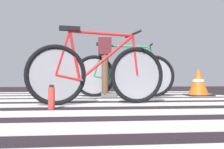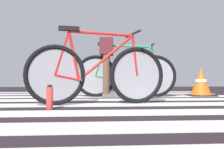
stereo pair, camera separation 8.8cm
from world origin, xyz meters
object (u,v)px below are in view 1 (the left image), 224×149
object	(u,v)px
cyclist_2_of_2	(105,59)
traffic_cone	(198,83)
bicycle_1_of_2	(98,73)
water_bottle	(51,98)
bicycle_2_of_2	(124,74)

from	to	relation	value
cyclist_2_of_2	traffic_cone	xyz separation A→B (m)	(1.71, 0.11, -0.41)
bicycle_1_of_2	water_bottle	size ratio (longest dim) A/B	6.81
water_bottle	traffic_cone	distance (m)	3.12
bicycle_1_of_2	traffic_cone	world-z (taller)	bicycle_1_of_2
bicycle_1_of_2	traffic_cone	distance (m)	2.42
bicycle_1_of_2	bicycle_2_of_2	world-z (taller)	same
cyclist_2_of_2	traffic_cone	world-z (taller)	cyclist_2_of_2
cyclist_2_of_2	water_bottle	world-z (taller)	cyclist_2_of_2
water_bottle	traffic_cone	xyz separation A→B (m)	(2.42, 1.96, 0.12)
bicycle_2_of_2	cyclist_2_of_2	distance (m)	0.41
bicycle_2_of_2	bicycle_1_of_2	bearing A→B (deg)	-105.02
bicycle_2_of_2	traffic_cone	xyz separation A→B (m)	(1.40, 0.15, -0.15)
bicycle_1_of_2	water_bottle	distance (m)	0.75
cyclist_2_of_2	traffic_cone	distance (m)	1.76
cyclist_2_of_2	traffic_cone	size ratio (longest dim) A/B	1.98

